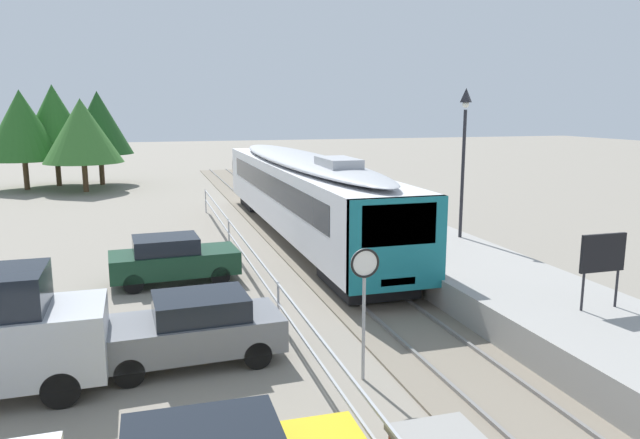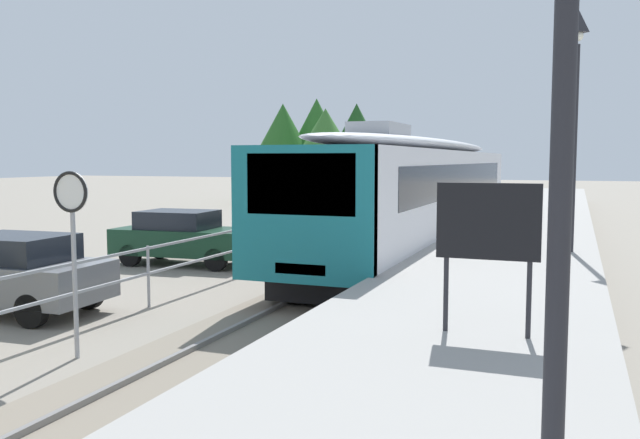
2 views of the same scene
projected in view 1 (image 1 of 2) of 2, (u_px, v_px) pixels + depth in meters
ground_plane at (233, 244)px, 24.65m from camera, size 160.00×160.00×0.00m
track_rails at (303, 239)px, 25.48m from camera, size 3.20×60.00×0.14m
commuter_train at (301, 189)px, 25.36m from camera, size 2.82×20.72×3.74m
station_platform at (374, 225)px, 26.32m from camera, size 3.90×60.00×0.90m
platform_lamp_mid_platform at (464, 135)px, 21.08m from camera, size 0.34×0.34×5.35m
platform_notice_board at (603, 256)px, 13.76m from camera, size 1.20×0.08×1.80m
speed_limit_sign at (365, 281)px, 11.94m from camera, size 0.61×0.10×2.81m
carpark_fence at (278, 295)px, 14.98m from camera, size 0.06×36.06×1.25m
parked_hatchback_grey at (192, 328)px, 13.04m from camera, size 4.08×1.95×1.53m
parked_hatchback_dark_green at (173, 259)px, 19.05m from camera, size 4.10×1.99×1.53m
tree_behind_carpark at (22, 125)px, 40.35m from camera, size 5.23×5.23×6.80m
tree_behind_station_far at (82, 131)px, 39.29m from camera, size 5.17×5.17×6.20m
tree_distant_left at (54, 120)px, 42.30m from camera, size 5.19×5.19×7.22m
tree_distant_centre at (98, 123)px, 43.04m from camera, size 4.71×4.71×6.78m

